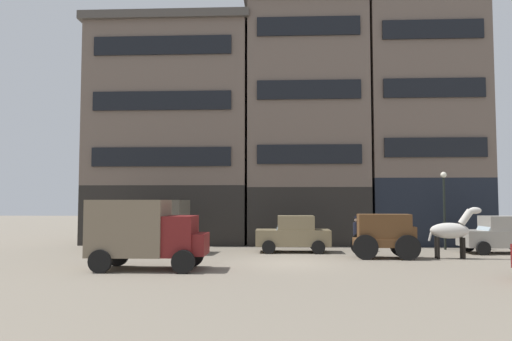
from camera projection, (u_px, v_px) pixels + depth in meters
ground_plane at (286, 263)px, 20.03m from camera, size 120.00×120.00×0.00m
building_far_left at (172, 132)px, 30.68m from camera, size 10.13×6.10×13.76m
building_center_left at (306, 122)px, 30.33m from camera, size 7.56×6.10×14.99m
building_center_right at (419, 98)px, 30.09m from camera, size 7.27×6.10×17.91m
cargo_wagon at (385, 233)px, 21.72m from camera, size 2.99×1.68×1.98m
draft_horse at (452, 230)px, 21.58m from camera, size 2.35×0.70×2.30m
delivery_truck_near at (146, 224)px, 24.01m from camera, size 4.48×2.46×2.62m
delivery_truck_far at (145, 232)px, 18.21m from camera, size 4.35×2.13×2.62m
sedan_light at (293, 234)px, 24.28m from camera, size 3.71×1.88×1.83m
sedan_parked_curb at (500, 235)px, 23.76m from camera, size 3.76×1.98×1.83m
pedestrian_officer at (357, 232)px, 24.76m from camera, size 0.46×0.46×1.79m
streetlamp_curbside at (444, 199)px, 25.64m from camera, size 0.32×0.32×4.12m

